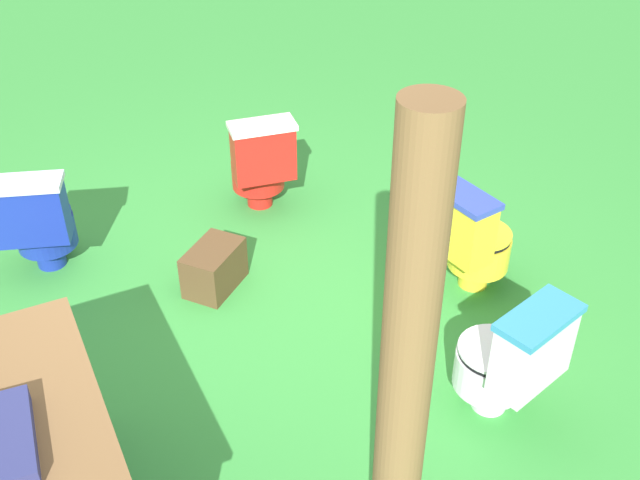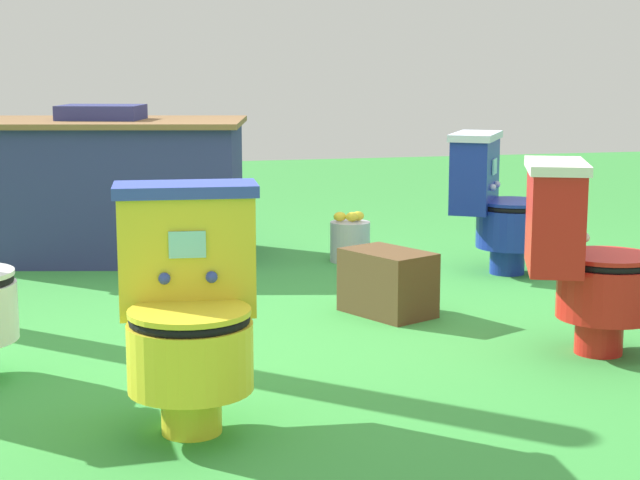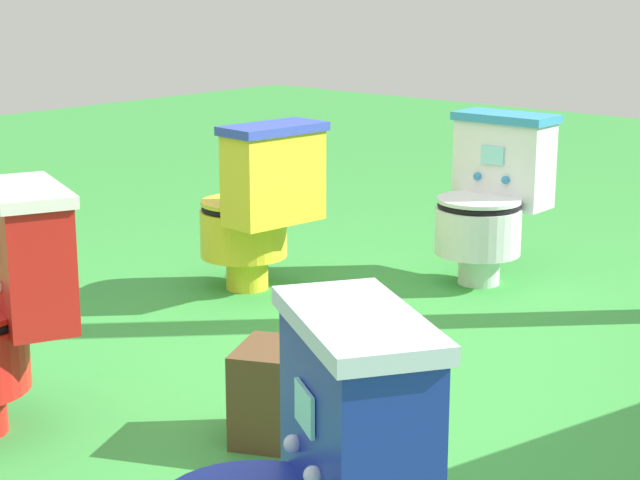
{
  "view_description": "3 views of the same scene",
  "coord_description": "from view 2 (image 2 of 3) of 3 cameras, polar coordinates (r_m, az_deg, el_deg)",
  "views": [
    {
      "loc": [
        -3.01,
        1.93,
        2.98
      ],
      "look_at": [
        -0.3,
        -0.33,
        0.49
      ],
      "focal_mm": 43.17,
      "sensor_mm": 36.0,
      "label": 1
    },
    {
      "loc": [
        -1.07,
        -4.13,
        1.1
      ],
      "look_at": [
        -0.1,
        -0.24,
        0.39
      ],
      "focal_mm": 57.84,
      "sensor_mm": 36.0,
      "label": 2
    },
    {
      "loc": [
        2.45,
        2.01,
        1.33
      ],
      "look_at": [
        -0.21,
        -0.32,
        0.45
      ],
      "focal_mm": 61.41,
      "sensor_mm": 36.0,
      "label": 3
    }
  ],
  "objects": [
    {
      "name": "ground",
      "position": [
        4.41,
        0.55,
        -4.45
      ],
      "size": [
        14.0,
        14.0,
        0.0
      ],
      "primitive_type": "plane",
      "color": "green"
    },
    {
      "name": "vendor_table",
      "position": [
        5.86,
        -11.43,
        2.86
      ],
      "size": [
        1.62,
        1.17,
        0.85
      ],
      "rotation": [
        0.0,
        0.0,
        -0.23
      ],
      "color": "navy",
      "rests_on": "ground"
    },
    {
      "name": "toilet_yellow",
      "position": [
        3.11,
        -7.28,
        -3.64
      ],
      "size": [
        0.45,
        0.53,
        0.73
      ],
      "rotation": [
        0.0,
        0.0,
        3.05
      ],
      "color": "yellow",
      "rests_on": "ground"
    },
    {
      "name": "small_crate",
      "position": [
        4.49,
        3.76,
        -2.37
      ],
      "size": [
        0.39,
        0.46,
        0.28
      ],
      "primitive_type": "cube",
      "rotation": [
        0.0,
        0.0,
        2.02
      ],
      "color": "brown",
      "rests_on": "ground"
    },
    {
      "name": "toilet_red",
      "position": [
        3.97,
        14.36,
        -0.9
      ],
      "size": [
        0.61,
        0.56,
        0.73
      ],
      "rotation": [
        0.0,
        0.0,
        4.33
      ],
      "color": "red",
      "rests_on": "ground"
    },
    {
      "name": "toilet_blue",
      "position": [
        5.39,
        9.67,
        2.07
      ],
      "size": [
        0.63,
        0.6,
        0.73
      ],
      "rotation": [
        0.0,
        0.0,
        4.15
      ],
      "color": "#192D9E",
      "rests_on": "ground"
    },
    {
      "name": "lemon_bucket",
      "position": [
        5.66,
        1.67,
        -0.02
      ],
      "size": [
        0.22,
        0.22,
        0.28
      ],
      "color": "#B7B7BF",
      "rests_on": "ground"
    }
  ]
}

